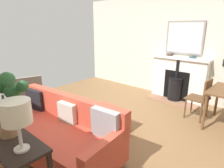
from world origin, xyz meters
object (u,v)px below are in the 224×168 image
potted_plant (2,97)px  mantel_bowl_near (170,55)px  fireplace (178,81)px  ottoman (105,118)px  armchair_accent (27,91)px  dining_chair_near_fireplace (202,96)px  mantel_bowl_far (193,57)px  table_lamp_far_end (16,114)px  sofa (57,131)px

potted_plant → mantel_bowl_near: bearing=-177.9°
fireplace → ottoman: fireplace is taller
armchair_accent → dining_chair_near_fireplace: (-2.13, 2.99, 0.03)m
armchair_accent → potted_plant: (1.12, 2.00, 0.69)m
potted_plant → dining_chair_near_fireplace: potted_plant is taller
mantel_bowl_far → table_lamp_far_end: 4.10m
ottoman → potted_plant: (1.67, 0.17, 0.93)m
ottoman → table_lamp_far_end: table_lamp_far_end is taller
fireplace → sofa: (3.30, -0.42, -0.16)m
mantel_bowl_near → sofa: bearing=-2.0°
fireplace → mantel_bowl_near: mantel_bowl_near is taller
ottoman → armchair_accent: bearing=-73.2°
fireplace → table_lamp_far_end: 4.10m
mantel_bowl_near → dining_chair_near_fireplace: size_ratio=0.19×
sofa → ottoman: 0.95m
table_lamp_far_end → armchair_accent: bearing=-115.8°
potted_plant → table_lamp_far_end: bearing=86.1°
table_lamp_far_end → potted_plant: bearing=-93.9°
potted_plant → sofa: bearing=-160.0°
mantel_bowl_far → dining_chair_near_fireplace: 1.17m
dining_chair_near_fireplace → armchair_accent: bearing=-54.4°
ottoman → table_lamp_far_end: bearing=17.6°
fireplace → armchair_accent: size_ratio=1.72×
fireplace → armchair_accent: fireplace is taller
mantel_bowl_near → mantel_bowl_far: bearing=90.0°
table_lamp_far_end → sofa: bearing=-139.9°
armchair_accent → dining_chair_near_fireplace: bearing=125.6°
dining_chair_near_fireplace → potted_plant: bearing=-16.9°
mantel_bowl_near → armchair_accent: size_ratio=0.20×
ottoman → table_lamp_far_end: 1.98m
sofa → ottoman: (-0.94, 0.10, -0.11)m
mantel_bowl_far → sofa: mantel_bowl_far is taller
sofa → table_lamp_far_end: bearing=40.1°
mantel_bowl_near → potted_plant: potted_plant is taller
fireplace → dining_chair_near_fireplace: bearing=47.0°
armchair_accent → ottoman: bearing=106.8°
sofa → table_lamp_far_end: 1.25m
fireplace → mantel_bowl_far: bearing=99.2°
sofa → armchair_accent: armchair_accent is taller
mantel_bowl_near → sofa: mantel_bowl_near is taller
sofa → potted_plant: potted_plant is taller
potted_plant → dining_chair_near_fireplace: bearing=163.1°
mantel_bowl_far → sofa: 3.50m
sofa → potted_plant: (0.73, 0.27, 0.82)m
sofa → armchair_accent: size_ratio=2.57×
fireplace → mantel_bowl_far: 0.69m
armchair_accent → table_lamp_far_end: bearing=64.2°
sofa → fireplace: bearing=172.7°
fireplace → ottoman: 2.40m
mantel_bowl_far → armchair_accent: (2.96, -2.44, -0.65)m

